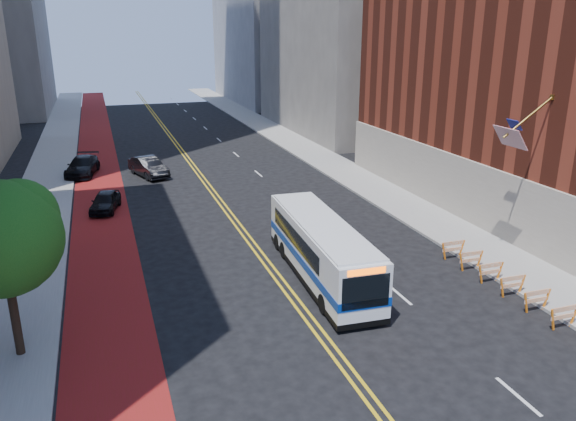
% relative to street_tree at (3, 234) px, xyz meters
% --- Properties ---
extents(ground, '(160.00, 160.00, 0.00)m').
position_rel_street_tree_xyz_m(ground, '(11.24, -6.04, -4.91)').
color(ground, black).
rests_on(ground, ground).
extents(sidewalk_left, '(4.00, 140.00, 0.15)m').
position_rel_street_tree_xyz_m(sidewalk_left, '(-0.76, 23.96, -4.84)').
color(sidewalk_left, gray).
rests_on(sidewalk_left, ground).
extents(sidewalk_right, '(4.00, 140.00, 0.15)m').
position_rel_street_tree_xyz_m(sidewalk_right, '(23.24, 23.96, -4.84)').
color(sidewalk_right, gray).
rests_on(sidewalk_right, ground).
extents(bus_lane_paint, '(3.60, 140.00, 0.01)m').
position_rel_street_tree_xyz_m(bus_lane_paint, '(3.14, 23.96, -4.91)').
color(bus_lane_paint, maroon).
rests_on(bus_lane_paint, ground).
extents(center_line_inner, '(0.14, 140.00, 0.01)m').
position_rel_street_tree_xyz_m(center_line_inner, '(11.06, 23.96, -4.91)').
color(center_line_inner, gold).
rests_on(center_line_inner, ground).
extents(center_line_outer, '(0.14, 140.00, 0.01)m').
position_rel_street_tree_xyz_m(center_line_outer, '(11.42, 23.96, -4.91)').
color(center_line_outer, gold).
rests_on(center_line_outer, ground).
extents(lane_dashes, '(0.14, 98.20, 0.01)m').
position_rel_street_tree_xyz_m(lane_dashes, '(16.04, 31.96, -4.90)').
color(lane_dashes, silver).
rests_on(lane_dashes, ground).
extents(construction_barriers, '(1.42, 10.91, 1.00)m').
position_rel_street_tree_xyz_m(construction_barriers, '(20.84, -2.62, -4.24)').
color(construction_barriers, orange).
rests_on(construction_barriers, ground).
extents(street_tree, '(4.20, 4.20, 6.70)m').
position_rel_street_tree_xyz_m(street_tree, '(0.00, 0.00, 0.00)').
color(street_tree, black).
rests_on(street_tree, sidewalk_left).
extents(transit_bus, '(2.89, 10.84, 2.95)m').
position_rel_street_tree_xyz_m(transit_bus, '(13.26, 2.90, -3.37)').
color(transit_bus, silver).
rests_on(transit_bus, ground).
extents(car_a, '(2.46, 4.12, 1.32)m').
position_rel_street_tree_xyz_m(car_a, '(3.48, 17.47, -4.25)').
color(car_a, black).
rests_on(car_a, ground).
extents(car_b, '(3.13, 5.15, 1.60)m').
position_rel_street_tree_xyz_m(car_b, '(7.16, 26.04, -4.11)').
color(car_b, black).
rests_on(car_b, ground).
extents(car_c, '(3.17, 5.57, 1.52)m').
position_rel_street_tree_xyz_m(car_c, '(1.94, 28.30, -4.15)').
color(car_c, black).
rests_on(car_c, ground).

